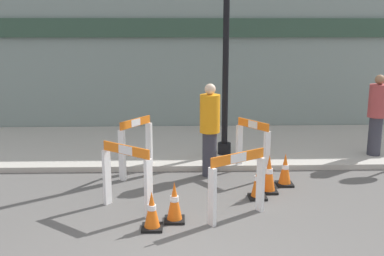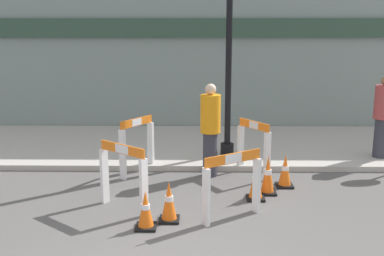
# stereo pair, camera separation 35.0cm
# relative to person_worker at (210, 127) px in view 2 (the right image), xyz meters

# --- Properties ---
(sidewalk_slab) EXTENTS (18.00, 3.74, 0.11)m
(sidewalk_slab) POSITION_rel_person_worker_xyz_m (-0.53, 2.12, -0.90)
(sidewalk_slab) COLOR #ADA89E
(sidewalk_slab) RESTS_ON ground_plane
(storefront_facade) EXTENTS (18.00, 0.22, 5.50)m
(storefront_facade) POSITION_rel_person_worker_xyz_m (-0.53, 4.06, 1.79)
(storefront_facade) COLOR gray
(storefront_facade) RESTS_ON ground_plane
(barricade_0) EXTENTS (0.58, 0.73, 1.08)m
(barricade_0) POSITION_rel_person_worker_xyz_m (0.83, 0.03, -0.38)
(barricade_0) COLOR white
(barricade_0) RESTS_ON ground_plane
(barricade_1) EXTENTS (0.60, 0.79, 1.11)m
(barricade_1) POSITION_rel_person_worker_xyz_m (-1.42, 0.10, -0.36)
(barricade_1) COLOR white
(barricade_1) RESTS_ON ground_plane
(barricade_2) EXTENTS (0.83, 0.69, 1.06)m
(barricade_2) POSITION_rel_person_worker_xyz_m (-1.40, -1.66, -0.38)
(barricade_2) COLOR white
(barricade_2) RESTS_ON ground_plane
(barricade_3) EXTENTS (0.91, 0.65, 1.02)m
(barricade_3) POSITION_rel_person_worker_xyz_m (0.28, -1.99, -0.39)
(barricade_3) COLOR white
(barricade_3) RESTS_ON ground_plane
(traffic_cone_0) EXTENTS (0.30, 0.30, 0.61)m
(traffic_cone_0) POSITION_rel_person_worker_xyz_m (0.73, -1.21, -0.67)
(traffic_cone_0) COLOR black
(traffic_cone_0) RESTS_ON ground_plane
(traffic_cone_1) EXTENTS (0.30, 0.30, 0.68)m
(traffic_cone_1) POSITION_rel_person_worker_xyz_m (0.97, -0.94, -0.63)
(traffic_cone_1) COLOR black
(traffic_cone_1) RESTS_ON ground_plane
(traffic_cone_2) EXTENTS (0.30, 0.30, 0.56)m
(traffic_cone_2) POSITION_rel_person_worker_xyz_m (-0.98, -2.34, -0.69)
(traffic_cone_2) COLOR black
(traffic_cone_2) RESTS_ON ground_plane
(traffic_cone_3) EXTENTS (0.30, 0.30, 0.60)m
(traffic_cone_3) POSITION_rel_person_worker_xyz_m (1.33, -0.59, -0.67)
(traffic_cone_3) COLOR black
(traffic_cone_3) RESTS_ON ground_plane
(traffic_cone_4) EXTENTS (0.30, 0.30, 0.61)m
(traffic_cone_4) POSITION_rel_person_worker_xyz_m (-0.66, -2.09, -0.66)
(traffic_cone_4) COLOR black
(traffic_cone_4) RESTS_ON ground_plane
(person_worker) EXTENTS (0.51, 0.51, 1.79)m
(person_worker) POSITION_rel_person_worker_xyz_m (0.00, 0.00, 0.00)
(person_worker) COLOR #33333D
(person_worker) RESTS_ON ground_plane
(person_pedestrian) EXTENTS (0.51, 0.51, 1.74)m
(person_pedestrian) POSITION_rel_person_worker_xyz_m (3.63, 0.95, 0.08)
(person_pedestrian) COLOR #33333D
(person_pedestrian) RESTS_ON sidewalk_slab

